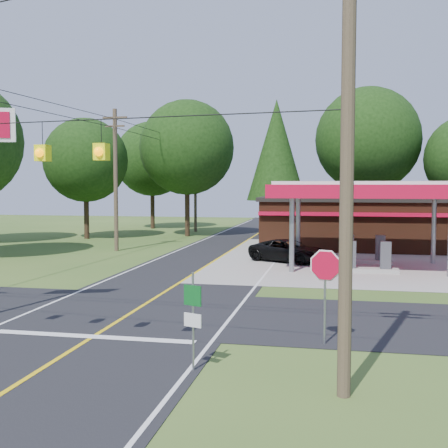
# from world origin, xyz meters

# --- Properties ---
(ground) EXTENTS (120.00, 120.00, 0.00)m
(ground) POSITION_xyz_m (0.00, 0.00, 0.00)
(ground) COLOR #32561E
(ground) RESTS_ON ground
(main_highway) EXTENTS (8.00, 120.00, 0.02)m
(main_highway) POSITION_xyz_m (0.00, 0.00, 0.01)
(main_highway) COLOR black
(main_highway) RESTS_ON ground
(cross_road) EXTENTS (70.00, 7.00, 0.02)m
(cross_road) POSITION_xyz_m (0.00, 0.00, 0.01)
(cross_road) COLOR black
(cross_road) RESTS_ON ground
(lane_center_yellow) EXTENTS (0.15, 110.00, 0.00)m
(lane_center_yellow) POSITION_xyz_m (0.00, 0.00, 0.03)
(lane_center_yellow) COLOR yellow
(lane_center_yellow) RESTS_ON main_highway
(gas_canopy) EXTENTS (10.60, 7.40, 4.88)m
(gas_canopy) POSITION_xyz_m (9.00, 13.00, 4.27)
(gas_canopy) COLOR gray
(gas_canopy) RESTS_ON ground
(convenience_store) EXTENTS (16.40, 7.55, 3.80)m
(convenience_store) POSITION_xyz_m (10.00, 22.98, 1.92)
(convenience_store) COLOR #4C2615
(convenience_store) RESTS_ON ground
(utility_pole_near_right) EXTENTS (1.80, 0.30, 11.50)m
(utility_pole_near_right) POSITION_xyz_m (7.50, -7.00, 5.96)
(utility_pole_near_right) COLOR #473828
(utility_pole_near_right) RESTS_ON ground
(utility_pole_far_left) EXTENTS (1.80, 0.30, 10.00)m
(utility_pole_far_left) POSITION_xyz_m (-8.00, 18.00, 5.20)
(utility_pole_far_left) COLOR #473828
(utility_pole_far_left) RESTS_ON ground
(utility_pole_north) EXTENTS (0.30, 0.30, 9.50)m
(utility_pole_north) POSITION_xyz_m (-6.50, 35.00, 4.75)
(utility_pole_north) COLOR #473828
(utility_pole_north) RESTS_ON ground
(overhead_beacons) EXTENTS (17.04, 2.04, 1.03)m
(overhead_beacons) POSITION_xyz_m (-1.00, -6.00, 6.21)
(overhead_beacons) COLOR black
(overhead_beacons) RESTS_ON ground
(treeline_backdrop) EXTENTS (70.27, 51.59, 13.30)m
(treeline_backdrop) POSITION_xyz_m (0.82, 24.01, 7.49)
(treeline_backdrop) COLOR #332316
(treeline_backdrop) RESTS_ON ground
(suv_car) EXTENTS (6.56, 6.56, 1.35)m
(suv_car) POSITION_xyz_m (4.50, 14.50, 0.68)
(suv_car) COLOR black
(suv_car) RESTS_ON ground
(octagonal_stop_sign) EXTENTS (0.94, 0.32, 2.83)m
(octagonal_stop_sign) POSITION_xyz_m (7.00, -3.01, 2.14)
(octagonal_stop_sign) COLOR gray
(octagonal_stop_sign) RESTS_ON ground
(route_sign_post) EXTENTS (0.49, 0.21, 2.51)m
(route_sign_post) POSITION_xyz_m (3.80, -6.02, 1.51)
(route_sign_post) COLOR gray
(route_sign_post) RESTS_ON ground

